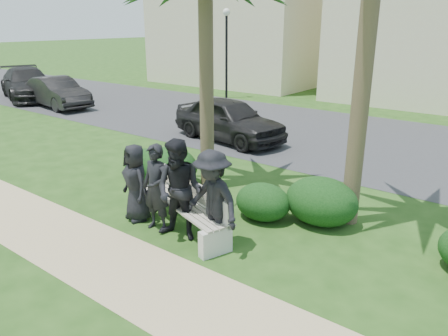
{
  "coord_description": "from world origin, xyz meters",
  "views": [
    {
      "loc": [
        4.47,
        -5.58,
        3.69
      ],
      "look_at": [
        -0.63,
        1.0,
        0.89
      ],
      "focal_mm": 35.0,
      "sensor_mm": 36.0,
      "label": 1
    }
  ],
  "objects_px": {
    "man_c": "(180,190)",
    "car_a": "(229,119)",
    "car_c": "(28,84)",
    "man_b": "(156,188)",
    "man_d": "(212,201)",
    "car_b": "(57,92)",
    "man_a": "(136,183)",
    "park_bench": "(183,208)",
    "street_lamp": "(226,38)"
  },
  "relations": [
    {
      "from": "man_c",
      "to": "car_a",
      "type": "relative_size",
      "value": 0.45
    },
    {
      "from": "car_c",
      "to": "man_b",
      "type": "bearing_deg",
      "value": -91.5
    },
    {
      "from": "man_b",
      "to": "man_d",
      "type": "relative_size",
      "value": 0.94
    },
    {
      "from": "car_a",
      "to": "man_c",
      "type": "bearing_deg",
      "value": -141.13
    },
    {
      "from": "man_b",
      "to": "car_b",
      "type": "relative_size",
      "value": 0.41
    },
    {
      "from": "man_c",
      "to": "car_b",
      "type": "xyz_separation_m",
      "value": [
        -13.02,
        5.83,
        -0.24
      ]
    },
    {
      "from": "car_b",
      "to": "car_c",
      "type": "height_order",
      "value": "car_c"
    },
    {
      "from": "car_a",
      "to": "car_b",
      "type": "height_order",
      "value": "car_a"
    },
    {
      "from": "man_a",
      "to": "man_d",
      "type": "xyz_separation_m",
      "value": [
        1.89,
        0.01,
        0.11
      ]
    },
    {
      "from": "man_c",
      "to": "park_bench",
      "type": "bearing_deg",
      "value": 113.84
    },
    {
      "from": "car_c",
      "to": "street_lamp",
      "type": "bearing_deg",
      "value": -30.51
    },
    {
      "from": "park_bench",
      "to": "car_c",
      "type": "bearing_deg",
      "value": 178.3
    },
    {
      "from": "man_c",
      "to": "man_d",
      "type": "xyz_separation_m",
      "value": [
        0.68,
        0.06,
        -0.04
      ]
    },
    {
      "from": "car_c",
      "to": "park_bench",
      "type": "bearing_deg",
      "value": -90.01
    },
    {
      "from": "park_bench",
      "to": "car_c",
      "type": "distance_m",
      "value": 17.02
    },
    {
      "from": "man_a",
      "to": "car_c",
      "type": "xyz_separation_m",
      "value": [
        -15.0,
        6.17,
        -0.01
      ]
    },
    {
      "from": "park_bench",
      "to": "car_b",
      "type": "xyz_separation_m",
      "value": [
        -12.77,
        5.5,
        0.27
      ]
    },
    {
      "from": "street_lamp",
      "to": "man_c",
      "type": "bearing_deg",
      "value": -55.62
    },
    {
      "from": "car_a",
      "to": "car_c",
      "type": "distance_m",
      "value": 12.78
    },
    {
      "from": "street_lamp",
      "to": "man_c",
      "type": "relative_size",
      "value": 2.36
    },
    {
      "from": "park_bench",
      "to": "man_c",
      "type": "bearing_deg",
      "value": -35.12
    },
    {
      "from": "man_c",
      "to": "man_d",
      "type": "distance_m",
      "value": 0.69
    },
    {
      "from": "park_bench",
      "to": "street_lamp",
      "type": "bearing_deg",
      "value": 142.89
    },
    {
      "from": "park_bench",
      "to": "car_b",
      "type": "distance_m",
      "value": 13.91
    },
    {
      "from": "man_c",
      "to": "man_d",
      "type": "height_order",
      "value": "man_c"
    },
    {
      "from": "man_b",
      "to": "car_b",
      "type": "bearing_deg",
      "value": 152.55
    },
    {
      "from": "man_b",
      "to": "car_c",
      "type": "xyz_separation_m",
      "value": [
        -15.63,
        6.23,
        -0.07
      ]
    },
    {
      "from": "man_c",
      "to": "man_d",
      "type": "bearing_deg",
      "value": -7.2
    },
    {
      "from": "street_lamp",
      "to": "park_bench",
      "type": "bearing_deg",
      "value": -55.67
    },
    {
      "from": "man_d",
      "to": "car_c",
      "type": "relative_size",
      "value": 0.34
    },
    {
      "from": "car_a",
      "to": "car_c",
      "type": "height_order",
      "value": "car_c"
    },
    {
      "from": "car_c",
      "to": "man_c",
      "type": "bearing_deg",
      "value": -90.75
    },
    {
      "from": "man_c",
      "to": "man_a",
      "type": "bearing_deg",
      "value": 165.02
    },
    {
      "from": "park_bench",
      "to": "man_c",
      "type": "xyz_separation_m",
      "value": [
        0.24,
        -0.33,
        0.51
      ]
    },
    {
      "from": "man_c",
      "to": "car_c",
      "type": "xyz_separation_m",
      "value": [
        -16.2,
        6.22,
        -0.16
      ]
    },
    {
      "from": "man_c",
      "to": "street_lamp",
      "type": "bearing_deg",
      "value": 111.9
    },
    {
      "from": "park_bench",
      "to": "car_c",
      "type": "xyz_separation_m",
      "value": [
        -15.96,
        5.89,
        0.36
      ]
    },
    {
      "from": "park_bench",
      "to": "man_c",
      "type": "distance_m",
      "value": 0.66
    },
    {
      "from": "street_lamp",
      "to": "car_a",
      "type": "relative_size",
      "value": 1.06
    },
    {
      "from": "car_b",
      "to": "car_a",
      "type": "bearing_deg",
      "value": -81.98
    },
    {
      "from": "man_d",
      "to": "man_a",
      "type": "bearing_deg",
      "value": -170.07
    },
    {
      "from": "man_a",
      "to": "car_c",
      "type": "height_order",
      "value": "man_a"
    },
    {
      "from": "car_a",
      "to": "man_d",
      "type": "bearing_deg",
      "value": -136.14
    },
    {
      "from": "man_d",
      "to": "car_b",
      "type": "distance_m",
      "value": 14.87
    },
    {
      "from": "man_d",
      "to": "street_lamp",
      "type": "bearing_deg",
      "value": 136.22
    },
    {
      "from": "street_lamp",
      "to": "car_b",
      "type": "bearing_deg",
      "value": -123.96
    },
    {
      "from": "street_lamp",
      "to": "man_d",
      "type": "xyz_separation_m",
      "value": [
        9.22,
        -12.42,
        -2.07
      ]
    },
    {
      "from": "man_a",
      "to": "park_bench",
      "type": "bearing_deg",
      "value": 33.21
    },
    {
      "from": "man_c",
      "to": "man_d",
      "type": "relative_size",
      "value": 1.04
    },
    {
      "from": "park_bench",
      "to": "man_a",
      "type": "relative_size",
      "value": 1.76
    }
  ]
}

